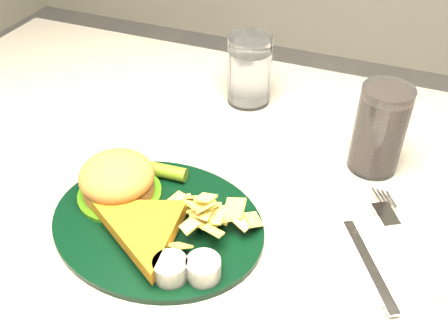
# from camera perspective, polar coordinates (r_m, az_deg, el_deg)

# --- Properties ---
(dinner_plate) EXTENTS (0.30, 0.26, 0.06)m
(dinner_plate) POSITION_cam_1_polar(r_m,az_deg,el_deg) (0.62, -7.82, -4.51)
(dinner_plate) COLOR black
(dinner_plate) RESTS_ON table
(water_glass) EXTENTS (0.09, 0.09, 0.12)m
(water_glass) POSITION_cam_1_polar(r_m,az_deg,el_deg) (0.84, 2.92, 11.11)
(water_glass) COLOR silver
(water_glass) RESTS_ON table
(cola_glass) EXTENTS (0.09, 0.09, 0.13)m
(cola_glass) POSITION_cam_1_polar(r_m,az_deg,el_deg) (0.72, 17.37, 4.21)
(cola_glass) COLOR black
(cola_glass) RESTS_ON table
(fork_napkin) EXTENTS (0.21, 0.23, 0.01)m
(fork_napkin) POSITION_cam_1_polar(r_m,az_deg,el_deg) (0.61, 16.41, -9.83)
(fork_napkin) COLOR silver
(fork_napkin) RESTS_ON table
(ramekin) EXTENTS (0.04, 0.04, 0.03)m
(ramekin) POSITION_cam_1_polar(r_m,az_deg,el_deg) (0.81, -10.31, 5.65)
(ramekin) COLOR silver
(ramekin) RESTS_ON table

